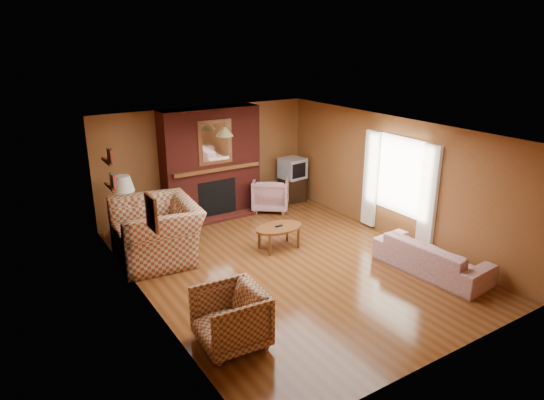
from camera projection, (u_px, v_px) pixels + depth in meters
floor at (287, 263)px, 8.63m from camera, size 6.50×6.50×0.00m
ceiling at (288, 130)px, 7.86m from camera, size 6.50×6.50×0.00m
wall_back at (206, 160)px, 10.84m from camera, size 6.50×0.00×6.50m
wall_front at (444, 276)px, 5.65m from camera, size 6.50×0.00×6.50m
wall_left at (144, 230)px, 6.98m from camera, size 0.00×6.50×6.50m
wall_right at (393, 178)px, 9.51m from camera, size 0.00×6.50×6.50m
fireplace at (211, 164)px, 10.63m from camera, size 2.20×0.82×2.40m
window_right at (398, 184)px, 9.35m from camera, size 0.10×1.85×2.00m
bookshelf at (109, 169)px, 8.37m from camera, size 0.09×0.55×0.71m
botanical_print at (152, 213)px, 6.64m from camera, size 0.05×0.40×0.50m
pendant_light at (224, 132)px, 9.82m from camera, size 0.36×0.36×0.48m
plaid_loveseat at (156, 231)px, 8.69m from camera, size 1.56×1.74×1.05m
plaid_armchair at (230, 318)px, 6.27m from camera, size 0.92×0.89×0.79m
floral_sofa at (432, 257)px, 8.24m from camera, size 0.95×2.03×0.57m
floral_armchair at (271, 194)px, 11.18m from camera, size 1.14×1.15×0.75m
coffee_table at (279, 229)px, 9.13m from camera, size 0.96×0.59×0.46m
side_table at (127, 227)px, 9.42m from camera, size 0.52×0.52×0.65m
table_lamp at (124, 192)px, 9.19m from camera, size 0.43×0.43×0.71m
tv_stand at (292, 189)px, 11.82m from camera, size 0.57×0.53×0.58m
crt_tv at (293, 168)px, 11.64m from camera, size 0.59×0.59×0.49m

